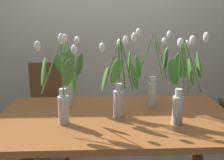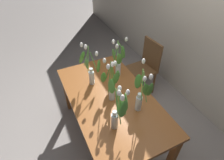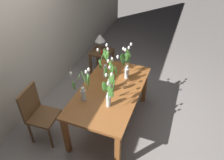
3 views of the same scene
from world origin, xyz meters
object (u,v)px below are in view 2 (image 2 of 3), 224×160
(tulip_vase_3, at_px, (91,70))
(tulip_vase_4, at_px, (118,112))
(dining_chair, at_px, (145,65))
(dining_table, at_px, (111,103))
(tulip_vase_2, at_px, (141,95))
(tulip_vase_1, at_px, (118,62))
(tulip_vase_0, at_px, (111,85))

(tulip_vase_3, xyz_separation_m, tulip_vase_4, (0.74, -0.00, 0.03))
(dining_chair, bearing_deg, tulip_vase_3, -74.39)
(dining_table, relative_size, tulip_vase_4, 2.79)
(tulip_vase_2, xyz_separation_m, tulip_vase_3, (-0.63, -0.31, -0.01))
(tulip_vase_2, bearing_deg, tulip_vase_1, 174.19)
(tulip_vase_1, relative_size, dining_chair, 0.58)
(tulip_vase_4, xyz_separation_m, dining_chair, (-1.02, 1.03, -0.45))
(tulip_vase_2, bearing_deg, dining_chair, 141.96)
(tulip_vase_1, relative_size, tulip_vase_2, 0.94)
(tulip_vase_4, bearing_deg, tulip_vase_2, 109.59)
(tulip_vase_4, bearing_deg, tulip_vase_0, 163.96)
(tulip_vase_0, xyz_separation_m, tulip_vase_4, (0.38, -0.11, 0.02))
(tulip_vase_2, distance_m, tulip_vase_3, 0.70)
(dining_table, xyz_separation_m, tulip_vase_4, (0.40, -0.12, 0.33))
(dining_table, bearing_deg, tulip_vase_2, 34.89)
(tulip_vase_0, bearing_deg, dining_table, 160.11)
(tulip_vase_2, relative_size, tulip_vase_4, 1.00)
(tulip_vase_3, bearing_deg, dining_chair, 105.61)
(tulip_vase_0, relative_size, tulip_vase_1, 1.05)
(tulip_vase_3, bearing_deg, tulip_vase_4, -0.39)
(dining_table, bearing_deg, tulip_vase_0, -19.89)
(tulip_vase_0, xyz_separation_m, tulip_vase_2, (0.27, 0.21, -0.01))
(tulip_vase_0, distance_m, tulip_vase_2, 0.34)
(dining_table, bearing_deg, tulip_vase_3, -161.63)
(dining_table, height_order, tulip_vase_3, tulip_vase_3)
(tulip_vase_1, distance_m, dining_chair, 0.82)
(dining_table, bearing_deg, tulip_vase_4, -16.24)
(tulip_vase_1, bearing_deg, dining_table, -37.59)
(tulip_vase_2, distance_m, tulip_vase_4, 0.34)
(tulip_vase_1, height_order, tulip_vase_2, tulip_vase_2)
(dining_table, bearing_deg, tulip_vase_1, 142.41)
(tulip_vase_0, height_order, tulip_vase_2, tulip_vase_2)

